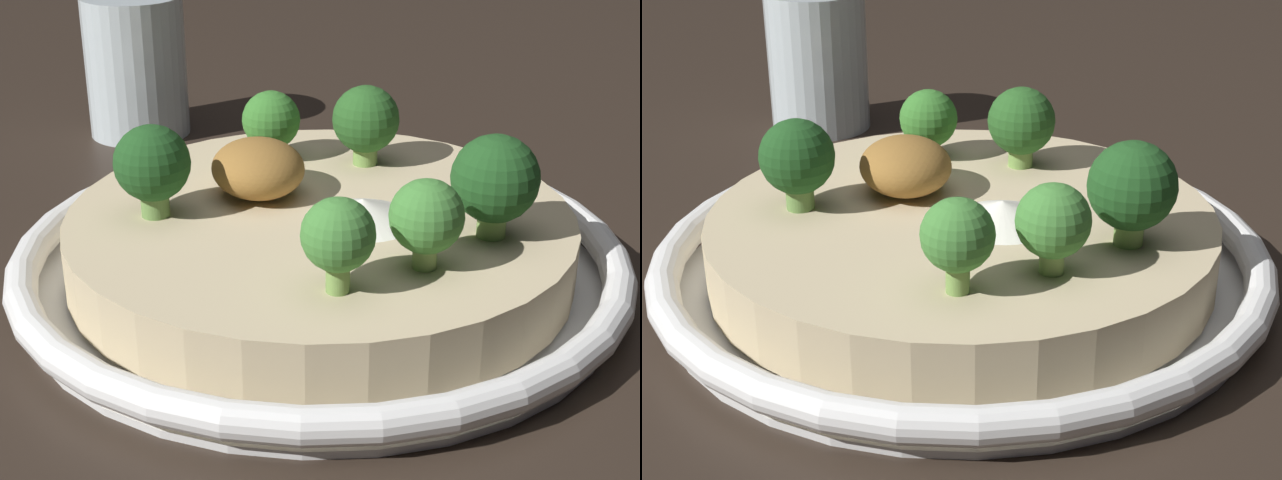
{
  "view_description": "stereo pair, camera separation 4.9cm",
  "coord_description": "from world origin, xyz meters",
  "views": [
    {
      "loc": [
        -0.42,
        0.15,
        0.23
      ],
      "look_at": [
        0.0,
        0.0,
        0.02
      ],
      "focal_mm": 55.0,
      "sensor_mm": 36.0,
      "label": 1
    },
    {
      "loc": [
        -0.43,
        0.1,
        0.23
      ],
      "look_at": [
        0.0,
        0.0,
        0.02
      ],
      "focal_mm": 55.0,
      "sensor_mm": 36.0,
      "label": 2
    }
  ],
  "objects": [
    {
      "name": "broccoli_back_right",
      "position": [
        0.02,
        0.08,
        0.06
      ],
      "size": [
        0.04,
        0.04,
        0.05
      ],
      "color": "#668E47",
      "rests_on": "risotto_bowl"
    },
    {
      "name": "broccoli_right",
      "position": [
        0.08,
        -0.0,
        0.06
      ],
      "size": [
        0.03,
        0.03,
        0.04
      ],
      "color": "#668E47",
      "rests_on": "risotto_bowl"
    },
    {
      "name": "ground_plane",
      "position": [
        0.0,
        0.0,
        0.0
      ],
      "size": [
        6.0,
        6.0,
        0.0
      ],
      "primitive_type": "plane",
      "color": "#2D231C"
    },
    {
      "name": "drinking_glass",
      "position": [
        0.26,
        0.04,
        0.05
      ],
      "size": [
        0.07,
        0.07,
        0.1
      ],
      "color": "silver",
      "rests_on": "ground_plane"
    },
    {
      "name": "broccoli_front_right",
      "position": [
        0.05,
        -0.05,
        0.06
      ],
      "size": [
        0.04,
        0.04,
        0.04
      ],
      "color": "#759E4C",
      "rests_on": "risotto_bowl"
    },
    {
      "name": "risotto_bowl",
      "position": [
        0.0,
        0.0,
        0.02
      ],
      "size": [
        0.31,
        0.31,
        0.04
      ],
      "color": "white",
      "rests_on": "ground_plane"
    },
    {
      "name": "broccoli_back_left",
      "position": [
        -0.08,
        0.02,
        0.06
      ],
      "size": [
        0.03,
        0.03,
        0.04
      ],
      "color": "#759E4C",
      "rests_on": "risotto_bowl"
    },
    {
      "name": "broccoli_front_left",
      "position": [
        -0.05,
        -0.07,
        0.07
      ],
      "size": [
        0.04,
        0.04,
        0.05
      ],
      "color": "#759E4C",
      "rests_on": "risotto_bowl"
    },
    {
      "name": "crispy_onion_garnish",
      "position": [
        0.03,
        0.02,
        0.05
      ],
      "size": [
        0.05,
        0.05,
        0.03
      ],
      "color": "olive",
      "rests_on": "risotto_bowl"
    },
    {
      "name": "broccoli_left",
      "position": [
        -0.07,
        -0.02,
        0.06
      ],
      "size": [
        0.03,
        0.03,
        0.04
      ],
      "color": "#84A856",
      "rests_on": "risotto_bowl"
    },
    {
      "name": "cheese_sprinkle",
      "position": [
        -0.02,
        -0.02,
        0.04
      ],
      "size": [
        0.05,
        0.05,
        0.01
      ],
      "color": "white",
      "rests_on": "risotto_bowl"
    }
  ]
}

